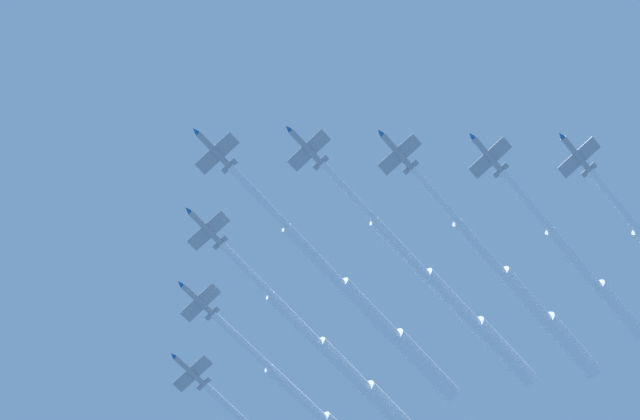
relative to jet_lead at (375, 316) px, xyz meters
The scene contains 5 objects.
jet_lead is the anchor object (origin of this frame).
jet_port_inner 15.92m from the jet_lead, 151.21° to the left, with size 67.55×32.88×4.38m.
jet_starboard_inner 14.01m from the jet_lead, 94.47° to the right, with size 63.47×32.50×4.30m.
jet_port_mid 29.45m from the jet_lead, 150.41° to the left, with size 62.91×31.94×4.31m.
jet_port_outer 48.35m from the jet_lead, 156.54° to the left, with size 69.01×34.46×4.38m.
Camera 1 is at (42.49, 89.67, -37.04)m, focal length 65.27 mm.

